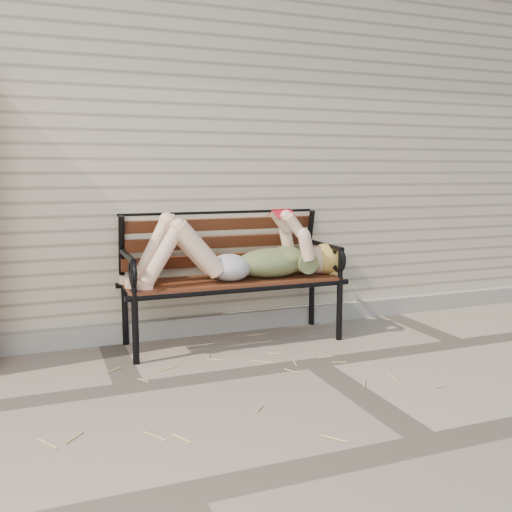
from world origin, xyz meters
name	(u,v)px	position (x,y,z in m)	size (l,w,h in m)	color
ground	(314,363)	(0.00, 0.00, 0.00)	(80.00, 80.00, 0.00)	gray
house_wall	(196,154)	(0.00, 3.00, 1.50)	(8.00, 4.00, 3.00)	beige
house_roof	(194,0)	(0.00, 3.00, 3.15)	(8.30, 4.30, 0.30)	#3F312D
foundation_strip	(262,319)	(0.00, 0.97, 0.07)	(8.00, 0.10, 0.15)	#9A968B
garden_bench	(229,257)	(-0.36, 0.78, 0.65)	(1.79, 0.71, 1.16)	black
reading_woman	(236,254)	(-0.34, 0.63, 0.69)	(1.69, 0.38, 0.53)	#0B3E4D
straw_scatter	(323,379)	(-0.09, -0.31, 0.01)	(2.86, 1.73, 0.01)	#DEB56C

